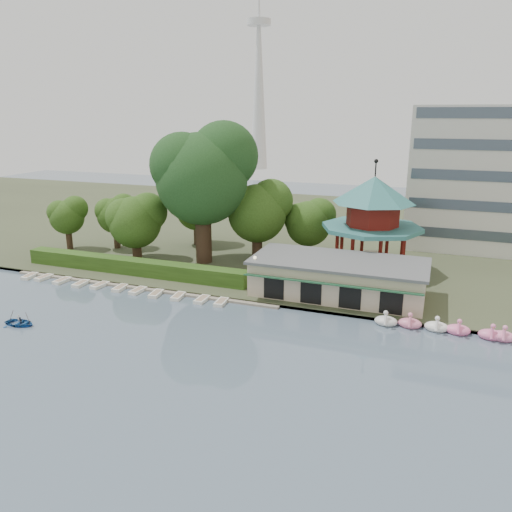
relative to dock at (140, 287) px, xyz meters
The scene contains 14 objects.
ground_plane 20.97m from the dock, 55.10° to the right, with size 220.00×220.00×0.00m, color slate.
shore 36.81m from the dock, 70.97° to the left, with size 220.00×70.00×0.40m, color #424930.
embankment 12.00m from the dock, ahead, with size 220.00×0.60×0.30m, color gray.
dock is the anchor object (origin of this frame).
boathouse 22.62m from the dock, 12.24° to the left, with size 18.60×9.39×3.90m.
pavilion 29.14m from the dock, 31.66° to the left, with size 12.40×12.40×13.50m.
broadcast_tower 130.87m from the dock, 103.73° to the left, with size 8.00×8.00×96.00m.
hedge 4.61m from the dock, 132.27° to the left, with size 30.00×2.00×1.80m, color #305419.
lamp_post 13.99m from the dock, ahead, with size 0.36×0.36×4.28m.
big_tree 16.67m from the dock, 73.96° to the left, with size 12.84×11.97×18.14m.
small_trees 15.53m from the dock, 84.97° to the left, with size 39.09×16.69×10.66m.
swan_boats 33.16m from the dock, ahead, with size 12.24×2.05×1.92m.
moored_rowboats 2.39m from the dock, 145.14° to the right, with size 26.81×2.70×0.36m.
rowboat_with_passengers 13.81m from the dock, 110.66° to the right, with size 4.30×3.13×2.01m.
Camera 1 is at (19.33, -28.96, 19.50)m, focal length 35.00 mm.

